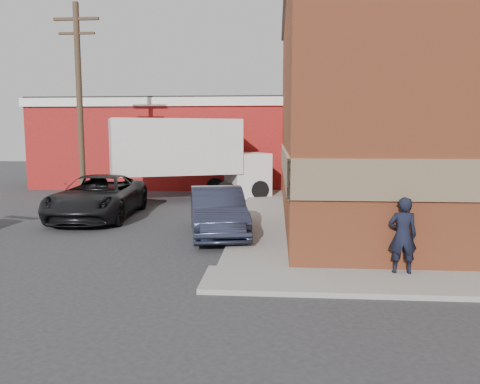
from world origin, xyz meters
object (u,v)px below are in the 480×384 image
(brick_building, at_px, (455,102))
(man, at_px, (403,235))
(sedan, at_px, (217,212))
(utility_pole, at_px, (80,103))
(box_truck, at_px, (191,153))
(warehouse, at_px, (170,142))
(suv_a, at_px, (98,197))

(brick_building, distance_m, man, 10.86)
(man, relative_size, sedan, 0.37)
(utility_pole, bearing_deg, box_truck, 41.43)
(warehouse, distance_m, suv_a, 13.17)
(utility_pole, bearing_deg, brick_building, -0.02)
(man, xyz_separation_m, sedan, (-4.93, 4.33, -0.22))
(brick_building, xyz_separation_m, box_truck, (-11.75, 3.75, -2.30))
(warehouse, height_order, box_truck, warehouse)
(warehouse, bearing_deg, brick_building, -37.20)
(utility_pole, distance_m, box_truck, 6.14)
(sedan, distance_m, suv_a, 5.97)
(sedan, bearing_deg, utility_pole, 132.03)
(man, bearing_deg, suv_a, -32.82)
(sedan, bearing_deg, man, -53.04)
(brick_building, xyz_separation_m, man, (-4.37, -9.25, -3.66))
(utility_pole, height_order, suv_a, utility_pole)
(warehouse, relative_size, utility_pole, 1.81)
(warehouse, distance_m, sedan, 16.86)
(man, bearing_deg, brick_building, -112.69)
(suv_a, bearing_deg, utility_pole, 122.62)
(utility_pole, bearing_deg, man, -38.51)
(warehouse, height_order, suv_a, warehouse)
(man, distance_m, suv_a, 12.46)
(brick_building, height_order, sedan, brick_building)
(brick_building, xyz_separation_m, sedan, (-9.30, -4.91, -3.88))
(brick_building, distance_m, suv_a, 15.15)
(brick_building, height_order, box_truck, brick_building)
(man, height_order, suv_a, man)
(man, bearing_deg, box_truck, -57.80)
(box_truck, bearing_deg, man, -83.16)
(box_truck, bearing_deg, suv_a, -138.36)
(warehouse, relative_size, sedan, 3.35)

